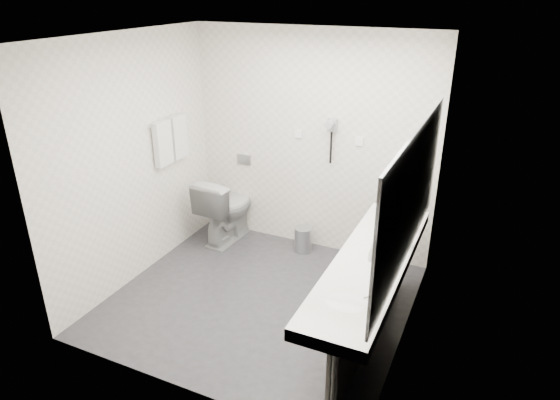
% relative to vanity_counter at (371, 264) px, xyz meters
% --- Properties ---
extents(floor, '(2.80, 2.80, 0.00)m').
position_rel_vanity_counter_xyz_m(floor, '(-1.12, 0.20, -0.80)').
color(floor, '#302F34').
rests_on(floor, ground).
extents(ceiling, '(2.80, 2.80, 0.00)m').
position_rel_vanity_counter_xyz_m(ceiling, '(-1.12, 0.20, 1.70)').
color(ceiling, white).
rests_on(ceiling, wall_back).
extents(wall_back, '(2.80, 0.00, 2.80)m').
position_rel_vanity_counter_xyz_m(wall_back, '(-1.12, 1.50, 0.45)').
color(wall_back, white).
rests_on(wall_back, floor).
extents(wall_front, '(2.80, 0.00, 2.80)m').
position_rel_vanity_counter_xyz_m(wall_front, '(-1.12, -1.10, 0.45)').
color(wall_front, white).
rests_on(wall_front, floor).
extents(wall_left, '(0.00, 2.60, 2.60)m').
position_rel_vanity_counter_xyz_m(wall_left, '(-2.52, 0.20, 0.45)').
color(wall_left, white).
rests_on(wall_left, floor).
extents(wall_right, '(0.00, 2.60, 2.60)m').
position_rel_vanity_counter_xyz_m(wall_right, '(0.27, 0.20, 0.45)').
color(wall_right, white).
rests_on(wall_right, floor).
extents(vanity_counter, '(0.55, 2.20, 0.10)m').
position_rel_vanity_counter_xyz_m(vanity_counter, '(0.00, 0.00, 0.00)').
color(vanity_counter, white).
rests_on(vanity_counter, floor).
extents(vanity_panel, '(0.03, 2.15, 0.75)m').
position_rel_vanity_counter_xyz_m(vanity_panel, '(0.02, 0.00, -0.42)').
color(vanity_panel, gray).
rests_on(vanity_panel, floor).
extents(vanity_post_near, '(0.06, 0.06, 0.75)m').
position_rel_vanity_counter_xyz_m(vanity_post_near, '(0.05, -1.04, -0.42)').
color(vanity_post_near, silver).
rests_on(vanity_post_near, floor).
extents(vanity_post_far, '(0.06, 0.06, 0.75)m').
position_rel_vanity_counter_xyz_m(vanity_post_far, '(0.05, 1.04, -0.42)').
color(vanity_post_far, silver).
rests_on(vanity_post_far, floor).
extents(mirror, '(0.02, 2.20, 1.05)m').
position_rel_vanity_counter_xyz_m(mirror, '(0.26, 0.00, 0.65)').
color(mirror, '#B2BCC6').
rests_on(mirror, wall_right).
extents(basin_near, '(0.40, 0.31, 0.05)m').
position_rel_vanity_counter_xyz_m(basin_near, '(0.00, -0.65, 0.04)').
color(basin_near, white).
rests_on(basin_near, vanity_counter).
extents(basin_far, '(0.40, 0.31, 0.05)m').
position_rel_vanity_counter_xyz_m(basin_far, '(0.00, 0.65, 0.04)').
color(basin_far, white).
rests_on(basin_far, vanity_counter).
extents(faucet_near, '(0.04, 0.04, 0.15)m').
position_rel_vanity_counter_xyz_m(faucet_near, '(0.19, -0.65, 0.12)').
color(faucet_near, silver).
rests_on(faucet_near, vanity_counter).
extents(faucet_far, '(0.04, 0.04, 0.15)m').
position_rel_vanity_counter_xyz_m(faucet_far, '(0.19, 0.65, 0.12)').
color(faucet_far, silver).
rests_on(faucet_far, vanity_counter).
extents(soap_bottle_a, '(0.06, 0.06, 0.10)m').
position_rel_vanity_counter_xyz_m(soap_bottle_a, '(0.12, 0.08, 0.10)').
color(soap_bottle_a, silver).
rests_on(soap_bottle_a, vanity_counter).
extents(soap_bottle_b, '(0.11, 0.11, 0.10)m').
position_rel_vanity_counter_xyz_m(soap_bottle_b, '(-0.01, 0.15, 0.10)').
color(soap_bottle_b, silver).
rests_on(soap_bottle_b, vanity_counter).
extents(soap_bottle_c, '(0.05, 0.05, 0.11)m').
position_rel_vanity_counter_xyz_m(soap_bottle_c, '(-0.00, -0.03, 0.11)').
color(soap_bottle_c, silver).
rests_on(soap_bottle_c, vanity_counter).
extents(glass_left, '(0.07, 0.07, 0.12)m').
position_rel_vanity_counter_xyz_m(glass_left, '(0.19, 0.29, 0.11)').
color(glass_left, silver).
rests_on(glass_left, vanity_counter).
extents(glass_right, '(0.06, 0.06, 0.11)m').
position_rel_vanity_counter_xyz_m(glass_right, '(0.22, 0.34, 0.10)').
color(glass_right, silver).
rests_on(glass_right, vanity_counter).
extents(toilet, '(0.52, 0.84, 0.82)m').
position_rel_vanity_counter_xyz_m(toilet, '(-2.07, 1.18, -0.39)').
color(toilet, white).
rests_on(toilet, floor).
extents(flush_plate, '(0.18, 0.02, 0.12)m').
position_rel_vanity_counter_xyz_m(flush_plate, '(-1.98, 1.49, 0.15)').
color(flush_plate, '#B2B5BA').
rests_on(flush_plate, wall_back).
extents(pedal_bin, '(0.24, 0.24, 0.28)m').
position_rel_vanity_counter_xyz_m(pedal_bin, '(-1.11, 1.29, -0.66)').
color(pedal_bin, '#B2B5BA').
rests_on(pedal_bin, floor).
extents(bin_lid, '(0.20, 0.20, 0.02)m').
position_rel_vanity_counter_xyz_m(bin_lid, '(-1.11, 1.29, -0.51)').
color(bin_lid, '#B2B5BA').
rests_on(bin_lid, pedal_bin).
extents(towel_rail, '(0.02, 0.62, 0.02)m').
position_rel_vanity_counter_xyz_m(towel_rail, '(-2.47, 0.75, 0.75)').
color(towel_rail, silver).
rests_on(towel_rail, wall_left).
extents(towel_near, '(0.07, 0.24, 0.48)m').
position_rel_vanity_counter_xyz_m(towel_near, '(-2.46, 0.61, 0.53)').
color(towel_near, white).
rests_on(towel_near, towel_rail).
extents(towel_far, '(0.07, 0.24, 0.48)m').
position_rel_vanity_counter_xyz_m(towel_far, '(-2.46, 0.89, 0.53)').
color(towel_far, white).
rests_on(towel_far, towel_rail).
extents(dryer_cradle, '(0.10, 0.04, 0.14)m').
position_rel_vanity_counter_xyz_m(dryer_cradle, '(-0.88, 1.47, 0.70)').
color(dryer_cradle, '#97989D').
rests_on(dryer_cradle, wall_back).
extents(dryer_barrel, '(0.08, 0.14, 0.08)m').
position_rel_vanity_counter_xyz_m(dryer_barrel, '(-0.88, 1.40, 0.73)').
color(dryer_barrel, '#97989D').
rests_on(dryer_barrel, dryer_cradle).
extents(dryer_cord, '(0.02, 0.02, 0.35)m').
position_rel_vanity_counter_xyz_m(dryer_cord, '(-0.88, 1.46, 0.45)').
color(dryer_cord, black).
rests_on(dryer_cord, dryer_cradle).
extents(switch_plate_a, '(0.09, 0.02, 0.09)m').
position_rel_vanity_counter_xyz_m(switch_plate_a, '(-1.27, 1.49, 0.55)').
color(switch_plate_a, white).
rests_on(switch_plate_a, wall_back).
extents(switch_plate_b, '(0.09, 0.02, 0.09)m').
position_rel_vanity_counter_xyz_m(switch_plate_b, '(-0.57, 1.49, 0.55)').
color(switch_plate_b, white).
rests_on(switch_plate_b, wall_back).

